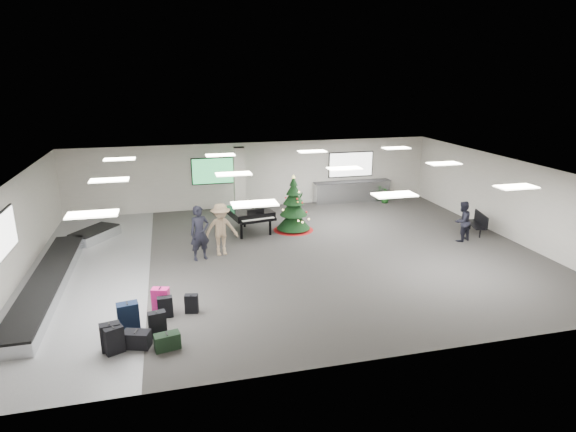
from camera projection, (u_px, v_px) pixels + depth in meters
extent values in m
plane|color=#33312E|center=(290.00, 255.00, 17.69)|extent=(18.00, 18.00, 0.00)
cube|color=beige|center=(255.00, 175.00, 23.73)|extent=(18.00, 0.02, 3.20)
cube|color=beige|center=(368.00, 299.00, 10.72)|extent=(18.00, 0.02, 3.20)
cube|color=beige|center=(14.00, 233.00, 15.13)|extent=(0.02, 14.00, 3.20)
cube|color=beige|center=(507.00, 198.00, 19.33)|extent=(0.02, 14.00, 3.20)
cube|color=silver|center=(291.00, 169.00, 16.77)|extent=(18.00, 14.00, 0.02)
cube|color=slate|center=(88.00, 273.00, 16.05)|extent=(4.00, 14.00, 0.01)
cube|color=beige|center=(239.00, 182.00, 22.20)|extent=(0.50, 0.50, 3.20)
cube|color=green|center=(214.00, 171.00, 23.13)|extent=(2.20, 0.08, 1.30)
cube|color=white|center=(351.00, 164.00, 24.77)|extent=(2.40, 0.08, 1.30)
cube|color=white|center=(4.00, 234.00, 14.13)|extent=(0.08, 2.10, 1.30)
cube|color=white|center=(92.00, 214.00, 11.67)|extent=(1.20, 0.60, 0.04)
cube|color=white|center=(109.00, 180.00, 15.39)|extent=(1.20, 0.60, 0.04)
cube|color=white|center=(120.00, 159.00, 19.11)|extent=(1.20, 0.60, 0.04)
cube|color=white|center=(255.00, 204.00, 12.60)|extent=(1.20, 0.60, 0.04)
cube|color=white|center=(234.00, 174.00, 16.32)|extent=(1.20, 0.60, 0.04)
cube|color=white|center=(220.00, 155.00, 20.04)|extent=(1.20, 0.60, 0.04)
cube|color=white|center=(394.00, 195.00, 13.54)|extent=(1.20, 0.60, 0.04)
cube|color=white|center=(344.00, 168.00, 17.25)|extent=(1.20, 0.60, 0.04)
cube|color=white|center=(312.00, 151.00, 20.97)|extent=(1.20, 0.60, 0.04)
cube|color=white|center=(516.00, 187.00, 14.47)|extent=(1.20, 0.60, 0.04)
cube|color=white|center=(444.00, 163.00, 18.19)|extent=(1.20, 0.60, 0.04)
cube|color=white|center=(396.00, 148.00, 21.90)|extent=(1.20, 0.60, 0.04)
cube|color=silver|center=(48.00, 284.00, 14.84)|extent=(1.00, 8.00, 0.38)
cube|color=black|center=(47.00, 277.00, 14.78)|extent=(0.95, 7.90, 0.05)
cube|color=silver|center=(95.00, 235.00, 19.30)|extent=(1.97, 2.21, 0.38)
cube|color=black|center=(94.00, 230.00, 19.24)|extent=(1.87, 2.10, 0.05)
cube|color=silver|center=(352.00, 192.00, 24.88)|extent=(4.00, 0.60, 1.05)
cube|color=#333235|center=(352.00, 182.00, 24.73)|extent=(4.05, 0.65, 0.04)
cube|color=black|center=(114.00, 340.00, 11.42)|extent=(0.50, 0.40, 0.68)
cube|color=black|center=(113.00, 327.00, 11.32)|extent=(0.09, 0.14, 0.02)
cube|color=black|center=(157.00, 324.00, 12.16)|extent=(0.47, 0.31, 0.67)
cube|color=black|center=(156.00, 312.00, 12.06)|extent=(0.06, 0.14, 0.02)
cube|color=#D61B72|center=(161.00, 300.00, 13.35)|extent=(0.52, 0.38, 0.73)
cube|color=black|center=(160.00, 288.00, 13.25)|extent=(0.07, 0.16, 0.02)
cube|color=black|center=(192.00, 304.00, 13.37)|extent=(0.40, 0.27, 0.54)
cube|color=black|center=(191.00, 294.00, 13.29)|extent=(0.05, 0.12, 0.02)
cube|color=black|center=(128.00, 318.00, 12.32)|extent=(0.57, 0.39, 0.82)
cube|color=black|center=(127.00, 303.00, 12.20)|extent=(0.06, 0.19, 0.02)
cube|color=black|center=(111.00, 337.00, 11.54)|extent=(0.51, 0.34, 0.70)
cube|color=black|center=(109.00, 323.00, 11.44)|extent=(0.06, 0.16, 0.02)
cube|color=black|center=(167.00, 341.00, 11.63)|extent=(0.66, 0.42, 0.41)
cube|color=black|center=(167.00, 334.00, 11.56)|extent=(0.07, 0.18, 0.02)
cube|color=black|center=(165.00, 307.00, 13.14)|extent=(0.42, 0.23, 0.59)
cube|color=black|center=(164.00, 297.00, 13.05)|extent=(0.04, 0.13, 0.02)
cube|color=black|center=(137.00, 339.00, 11.70)|extent=(0.72, 0.53, 0.42)
cube|color=black|center=(136.00, 331.00, 11.64)|extent=(0.10, 0.21, 0.02)
cone|color=maroon|center=(293.00, 229.00, 20.50)|extent=(1.70, 1.70, 0.11)
cylinder|color=#3F2819|center=(293.00, 225.00, 20.45)|extent=(0.11, 0.11, 0.45)
cone|color=black|center=(293.00, 219.00, 20.37)|extent=(1.43, 1.43, 0.80)
cone|color=black|center=(293.00, 207.00, 20.22)|extent=(1.16, 1.16, 0.72)
cone|color=black|center=(294.00, 196.00, 20.09)|extent=(0.89, 0.89, 0.63)
cone|color=black|center=(294.00, 188.00, 19.99)|extent=(0.63, 0.63, 0.54)
cone|color=black|center=(294.00, 181.00, 19.90)|extent=(0.36, 0.36, 0.40)
cone|color=#FFE566|center=(294.00, 176.00, 19.84)|extent=(0.14, 0.14, 0.16)
cube|color=black|center=(250.00, 212.00, 20.05)|extent=(1.89, 2.06, 0.29)
cube|color=black|center=(258.00, 221.00, 19.21)|extent=(1.53, 0.56, 0.10)
cube|color=white|center=(258.00, 219.00, 19.16)|extent=(1.35, 0.37, 0.02)
cube|color=black|center=(256.00, 212.00, 19.35)|extent=(0.72, 0.15, 0.23)
cylinder|color=black|center=(241.00, 230.00, 19.32)|extent=(0.10, 0.10, 0.70)
cylinder|color=black|center=(270.00, 227.00, 19.80)|extent=(0.10, 0.10, 0.70)
cylinder|color=black|center=(244.00, 219.00, 20.83)|extent=(0.10, 0.10, 0.70)
cube|color=black|center=(475.00, 224.00, 19.97)|extent=(0.78, 1.45, 0.06)
cylinder|color=black|center=(483.00, 233.00, 19.52)|extent=(0.06, 0.06, 0.37)
cylinder|color=black|center=(467.00, 225.00, 20.54)|extent=(0.06, 0.06, 0.37)
cube|color=black|center=(481.00, 218.00, 19.94)|extent=(0.38, 1.35, 0.46)
imported|color=black|center=(200.00, 233.00, 17.01)|extent=(0.83, 0.67, 1.98)
imported|color=#9B7F60|center=(221.00, 229.00, 17.47)|extent=(1.33, 0.86, 1.94)
imported|color=black|center=(462.00, 221.00, 18.96)|extent=(0.95, 0.85, 1.62)
imported|color=#153B13|center=(300.00, 199.00, 24.03)|extent=(0.51, 0.51, 0.73)
imported|color=#153B13|center=(385.00, 195.00, 24.68)|extent=(0.50, 0.50, 0.79)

